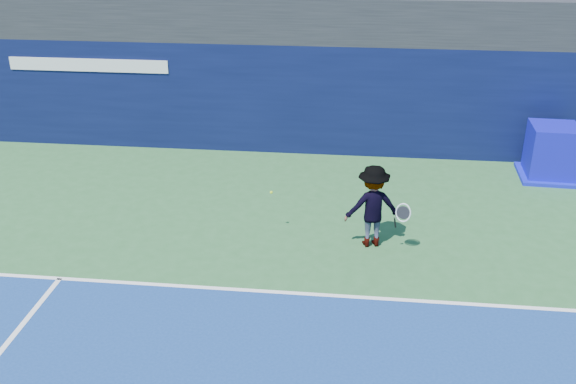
% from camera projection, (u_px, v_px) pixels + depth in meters
% --- Properties ---
extents(baseline, '(24.00, 0.10, 0.01)m').
position_uv_depth(baseline, '(327.00, 295.00, 11.49)').
color(baseline, white).
rests_on(baseline, ground).
extents(stadium_band, '(36.00, 3.00, 1.20)m').
position_uv_depth(stadium_band, '(347.00, 14.00, 17.69)').
color(stadium_band, black).
rests_on(stadium_band, back_wall_assembly).
extents(back_wall_assembly, '(36.00, 1.03, 3.00)m').
position_uv_depth(back_wall_assembly, '(343.00, 98.00, 17.66)').
color(back_wall_assembly, '#090F33').
rests_on(back_wall_assembly, ground).
extents(equipment_cart, '(1.49, 1.49, 1.37)m').
position_uv_depth(equipment_cart, '(551.00, 154.00, 16.19)').
color(equipment_cart, '#0E0CAA').
rests_on(equipment_cart, ground).
extents(tennis_player, '(1.37, 0.88, 1.73)m').
position_uv_depth(tennis_player, '(373.00, 206.00, 12.86)').
color(tennis_player, white).
rests_on(tennis_player, ground).
extents(tennis_ball, '(0.06, 0.06, 0.06)m').
position_uv_depth(tennis_ball, '(271.00, 192.00, 13.32)').
color(tennis_ball, '#B7E018').
rests_on(tennis_ball, ground).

